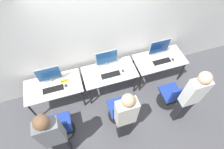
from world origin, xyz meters
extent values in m
plane|color=#4C4C51|center=(0.00, 0.00, 0.00)|extent=(20.00, 20.00, 0.00)
cube|color=silver|center=(0.00, 0.76, 1.40)|extent=(12.00, 0.05, 2.80)
cube|color=silver|center=(-1.26, 0.32, 0.70)|extent=(1.20, 0.64, 0.02)
cylinder|color=black|center=(-1.81, 0.05, 0.35)|extent=(0.04, 0.04, 0.69)
cylinder|color=black|center=(-0.71, 0.05, 0.35)|extent=(0.04, 0.04, 0.69)
cylinder|color=black|center=(-1.81, 0.59, 0.35)|extent=(0.04, 0.04, 0.69)
cylinder|color=black|center=(-0.71, 0.59, 0.35)|extent=(0.04, 0.04, 0.69)
cylinder|color=#B2B2B7|center=(-1.26, 0.45, 0.72)|extent=(0.16, 0.16, 0.01)
cylinder|color=#B2B2B7|center=(-1.26, 0.45, 0.77)|extent=(0.04, 0.04, 0.07)
cube|color=#B2B2B7|center=(-1.26, 0.45, 0.98)|extent=(0.49, 0.01, 0.38)
cube|color=navy|center=(-1.26, 0.44, 0.98)|extent=(0.47, 0.01, 0.35)
cube|color=black|center=(-1.26, 0.23, 0.73)|extent=(0.43, 0.14, 0.02)
ellipsoid|color=#333333|center=(-0.99, 0.24, 0.73)|extent=(0.06, 0.09, 0.03)
cylinder|color=black|center=(-1.28, -0.42, 0.01)|extent=(0.48, 0.48, 0.03)
cylinder|color=black|center=(-1.28, -0.42, 0.21)|extent=(0.04, 0.04, 0.37)
cube|color=navy|center=(-1.28, -0.42, 0.42)|extent=(0.44, 0.44, 0.05)
cube|color=navy|center=(-1.28, -0.62, 0.67)|extent=(0.40, 0.04, 0.44)
cube|color=#232328|center=(-1.30, -0.84, 0.40)|extent=(0.25, 0.16, 0.80)
cube|color=slate|center=(-1.30, -0.84, 1.14)|extent=(0.36, 0.20, 0.69)
sphere|color=brown|center=(-1.30, -0.84, 1.60)|extent=(0.23, 0.23, 0.23)
cube|color=silver|center=(0.00, 0.32, 0.70)|extent=(1.20, 0.64, 0.02)
cylinder|color=black|center=(-0.55, 0.05, 0.35)|extent=(0.04, 0.04, 0.69)
cylinder|color=black|center=(0.55, 0.05, 0.35)|extent=(0.04, 0.04, 0.69)
cylinder|color=black|center=(-0.55, 0.59, 0.35)|extent=(0.04, 0.04, 0.69)
cylinder|color=black|center=(0.55, 0.59, 0.35)|extent=(0.04, 0.04, 0.69)
cylinder|color=#B2B2B7|center=(0.00, 0.52, 0.72)|extent=(0.16, 0.16, 0.01)
cylinder|color=#B2B2B7|center=(0.00, 0.52, 0.77)|extent=(0.04, 0.04, 0.07)
cube|color=#B2B2B7|center=(0.00, 0.53, 0.98)|extent=(0.49, 0.01, 0.38)
cube|color=navy|center=(0.00, 0.52, 0.98)|extent=(0.47, 0.01, 0.35)
cube|color=black|center=(0.00, 0.22, 0.73)|extent=(0.43, 0.14, 0.02)
ellipsoid|color=#333333|center=(0.30, 0.24, 0.73)|extent=(0.06, 0.09, 0.03)
cylinder|color=black|center=(-0.02, -0.43, 0.01)|extent=(0.48, 0.48, 0.03)
cylinder|color=black|center=(-0.02, -0.43, 0.21)|extent=(0.04, 0.04, 0.37)
cube|color=navy|center=(-0.02, -0.43, 0.42)|extent=(0.44, 0.44, 0.05)
cube|color=navy|center=(-0.02, -0.64, 0.67)|extent=(0.40, 0.04, 0.44)
cube|color=#232328|center=(-0.06, -0.85, 0.38)|extent=(0.25, 0.16, 0.76)
cube|color=silver|center=(-0.06, -0.85, 1.09)|extent=(0.36, 0.20, 0.66)
sphere|color=tan|center=(-0.06, -0.85, 1.53)|extent=(0.22, 0.22, 0.22)
cube|color=silver|center=(1.26, 0.32, 0.70)|extent=(1.20, 0.64, 0.02)
cylinder|color=black|center=(0.71, 0.05, 0.35)|extent=(0.04, 0.04, 0.69)
cylinder|color=black|center=(1.81, 0.05, 0.35)|extent=(0.04, 0.04, 0.69)
cylinder|color=black|center=(0.71, 0.59, 0.35)|extent=(0.04, 0.04, 0.69)
cylinder|color=black|center=(1.81, 0.59, 0.35)|extent=(0.04, 0.04, 0.69)
cylinder|color=#B2B2B7|center=(1.26, 0.47, 0.72)|extent=(0.16, 0.16, 0.01)
cylinder|color=#B2B2B7|center=(1.26, 0.47, 0.77)|extent=(0.04, 0.04, 0.07)
cube|color=#B2B2B7|center=(1.26, 0.48, 0.98)|extent=(0.49, 0.01, 0.38)
cube|color=navy|center=(1.26, 0.47, 0.98)|extent=(0.47, 0.01, 0.35)
cube|color=black|center=(1.26, 0.23, 0.73)|extent=(0.43, 0.14, 0.02)
ellipsoid|color=#333333|center=(1.53, 0.21, 0.73)|extent=(0.06, 0.09, 0.03)
cylinder|color=black|center=(1.22, -0.45, 0.01)|extent=(0.48, 0.48, 0.03)
cylinder|color=black|center=(1.22, -0.45, 0.21)|extent=(0.04, 0.04, 0.37)
cube|color=navy|center=(1.22, -0.45, 0.42)|extent=(0.44, 0.44, 0.05)
cube|color=navy|center=(1.22, -0.65, 0.67)|extent=(0.40, 0.04, 0.44)
cube|color=#232328|center=(1.25, -0.87, 0.39)|extent=(0.25, 0.16, 0.78)
cube|color=white|center=(1.25, -0.87, 1.12)|extent=(0.36, 0.20, 0.68)
sphere|color=beige|center=(1.25, -0.87, 1.58)|extent=(0.22, 0.22, 0.22)
cube|color=yellow|center=(-0.99, 0.35, 0.76)|extent=(0.16, 0.03, 0.08)
camera|label=1|loc=(-0.65, -1.92, 3.87)|focal=28.00mm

